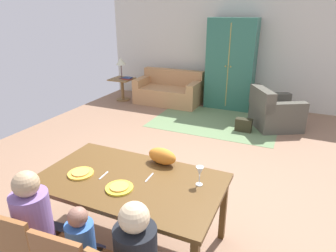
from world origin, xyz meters
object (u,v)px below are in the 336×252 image
object	(u,v)px
cat	(162,156)
armchair	(274,112)
couch	(169,91)
side_table	(122,86)
dining_table	(130,185)
plate_near_child	(119,188)
table_lamp	(121,62)
book_upper	(128,78)
handbag	(244,125)
armoire	(231,64)
dining_chair_man	(23,248)
person_man	(39,232)
book_lower	(127,79)
plate_near_man	(81,173)
wine_glass	(200,172)

from	to	relation	value
cat	armchair	xyz separation A→B (m)	(0.81, 3.59, -0.53)
couch	side_table	bearing A→B (deg)	-168.25
dining_table	plate_near_child	bearing A→B (deg)	-90.00
side_table	table_lamp	distance (m)	0.63
plate_near_child	armchair	bearing A→B (deg)	77.04
book_upper	couch	bearing A→B (deg)	14.65
armchair	side_table	bearing A→B (deg)	173.72
table_lamp	handbag	bearing A→B (deg)	-14.93
dining_table	armoire	world-z (taller)	armoire
armchair	table_lamp	bearing A→B (deg)	173.72
couch	dining_chair_man	bearing A→B (deg)	-77.81
person_man	side_table	size ratio (longest dim) A/B	1.91
armoire	plate_near_child	bearing A→B (deg)	-87.78
plate_near_child	handbag	distance (m)	3.79
person_man	armchair	bearing A→B (deg)	72.85
side_table	book_lower	world-z (taller)	book_lower
plate_near_child	dining_chair_man	bearing A→B (deg)	-124.76
plate_near_child	handbag	xyz separation A→B (m)	(0.46, 3.71, -0.64)
armchair	table_lamp	distance (m)	3.96
armoire	handbag	bearing A→B (deg)	-65.56
armoire	person_man	bearing A→B (deg)	-92.89
armchair	handbag	size ratio (longest dim) A/B	3.66
plate_near_man	couch	xyz separation A→B (m)	(-1.19, 4.81, -0.46)
dining_table	couch	size ratio (longest dim) A/B	1.08
dining_table	book_upper	distance (m)	5.19
dining_table	plate_near_child	world-z (taller)	plate_near_child
plate_near_child	table_lamp	distance (m)	5.46
cat	book_upper	bearing A→B (deg)	133.65
cat	armchair	world-z (taller)	cat
plate_near_man	table_lamp	world-z (taller)	table_lamp
armchair	handbag	bearing A→B (deg)	-136.78
wine_glass	book_upper	bearing A→B (deg)	128.46
side_table	person_man	bearing A→B (deg)	-64.62
handbag	couch	bearing A→B (deg)	151.53
book_upper	handbag	bearing A→B (deg)	-15.49
book_lower	handbag	world-z (taller)	book_lower
plate_near_child	book_lower	xyz separation A→B (m)	(-2.74, 4.58, -0.18)
book_upper	armoire	bearing A→B (deg)	12.66
wine_glass	book_upper	xyz separation A→B (m)	(-3.36, 4.23, -0.27)
dining_table	cat	bearing A→B (deg)	69.79
armchair	book_upper	world-z (taller)	armchair
couch	armchair	xyz separation A→B (m)	(2.64, -0.68, 0.01)
plate_near_child	cat	bearing A→B (deg)	75.67
book_upper	wine_glass	bearing A→B (deg)	-51.54
plate_near_child	armoire	xyz separation A→B (m)	(-0.20, 5.16, 0.28)
dining_chair_man	armchair	size ratio (longest dim) A/B	0.74
side_table	book_lower	bearing A→B (deg)	-9.59
plate_near_man	handbag	distance (m)	3.82
couch	book_lower	xyz separation A→B (m)	(-1.06, -0.29, 0.29)
plate_near_child	book_lower	world-z (taller)	plate_near_child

